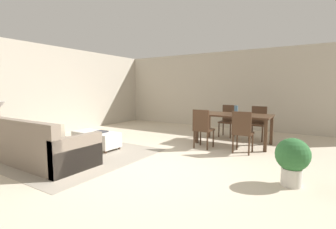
{
  "coord_description": "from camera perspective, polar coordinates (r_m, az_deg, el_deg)",
  "views": [
    {
      "loc": [
        2.43,
        -3.32,
        1.4
      ],
      "look_at": [
        -0.56,
        1.47,
        0.79
      ],
      "focal_mm": 25.4,
      "sensor_mm": 36.0,
      "label": 1
    }
  ],
  "objects": [
    {
      "name": "ground_plane",
      "position": [
        4.35,
        -4.12,
        -12.6
      ],
      "size": [
        10.8,
        10.8,
        0.0
      ],
      "primitive_type": "plane",
      "color": "beige"
    },
    {
      "name": "wall_back",
      "position": [
        8.67,
        15.73,
        5.65
      ],
      "size": [
        9.0,
        0.12,
        2.7
      ],
      "primitive_type": "cube",
      "color": "#BCB2A0",
      "rests_on": "ground_plane"
    },
    {
      "name": "wall_left",
      "position": [
        7.91,
        -29.32,
        5.06
      ],
      "size": [
        0.12,
        11.0,
        2.7
      ],
      "primitive_type": "cube",
      "color": "#BCB2A0",
      "rests_on": "ground_plane"
    },
    {
      "name": "area_rug",
      "position": [
        5.56,
        -21.98,
        -8.78
      ],
      "size": [
        3.0,
        2.8,
        0.01
      ],
      "primitive_type": "cube",
      "color": "gray",
      "rests_on": "ground_plane"
    },
    {
      "name": "couch",
      "position": [
        5.17,
        -28.58,
        -6.96
      ],
      "size": [
        2.27,
        0.97,
        0.86
      ],
      "color": "gray",
      "rests_on": "ground_plane"
    },
    {
      "name": "ottoman_table",
      "position": [
        5.86,
        -16.81,
        -5.61
      ],
      "size": [
        1.14,
        0.52,
        0.39
      ],
      "color": "silver",
      "rests_on": "ground_plane"
    },
    {
      "name": "side_table",
      "position": [
        6.4,
        -35.22,
        -3.29
      ],
      "size": [
        0.4,
        0.4,
        0.6
      ],
      "color": "brown",
      "rests_on": "ground_plane"
    },
    {
      "name": "dining_table",
      "position": [
        6.23,
        15.55,
        -0.71
      ],
      "size": [
        1.79,
        0.94,
        0.76
      ],
      "color": "#422B1C",
      "rests_on": "ground_plane"
    },
    {
      "name": "dining_chair_near_left",
      "position": [
        5.61,
        8.25,
        -2.88
      ],
      "size": [
        0.41,
        0.41,
        0.92
      ],
      "color": "#422B1C",
      "rests_on": "ground_plane"
    },
    {
      "name": "dining_chair_near_right",
      "position": [
        5.36,
        17.4,
        -3.53
      ],
      "size": [
        0.41,
        0.41,
        0.92
      ],
      "color": "#422B1C",
      "rests_on": "ground_plane"
    },
    {
      "name": "dining_chair_far_left",
      "position": [
        7.2,
        14.18,
        -1.0
      ],
      "size": [
        0.41,
        0.41,
        0.92
      ],
      "color": "#422B1C",
      "rests_on": "ground_plane"
    },
    {
      "name": "dining_chair_far_right",
      "position": [
        6.95,
        20.81,
        -1.48
      ],
      "size": [
        0.41,
        0.41,
        0.92
      ],
      "color": "#422B1C",
      "rests_on": "ground_plane"
    },
    {
      "name": "vase_centerpiece",
      "position": [
        6.2,
        16.01,
        1.05
      ],
      "size": [
        0.09,
        0.09,
        0.22
      ],
      "primitive_type": "cylinder",
      "color": "slate",
      "rests_on": "dining_table"
    },
    {
      "name": "book_on_ottoman",
      "position": [
        5.74,
        -15.68,
        -3.95
      ],
      "size": [
        0.27,
        0.21,
        0.03
      ],
      "primitive_type": "cube",
      "rotation": [
        0.0,
        0.0,
        0.04
      ],
      "color": "#333338",
      "rests_on": "ottoman_table"
    },
    {
      "name": "potted_plant",
      "position": [
        3.89,
        27.68,
        -9.26
      ],
      "size": [
        0.48,
        0.48,
        0.7
      ],
      "color": "beige",
      "rests_on": "ground_plane"
    }
  ]
}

